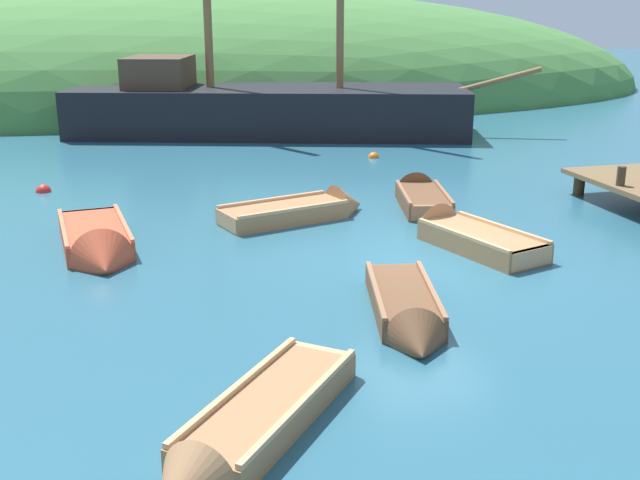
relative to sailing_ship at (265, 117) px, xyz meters
name	(u,v)px	position (x,y,z in m)	size (l,w,h in m)	color
ground_plane	(424,260)	(0.17, -15.36, -0.64)	(120.00, 120.00, 0.00)	#285B70
shore_hill	(174,97)	(-2.46, 12.89, -0.64)	(53.40, 22.60, 11.14)	#477F3D
sailing_ship	(265,117)	(0.00, 0.00, 0.00)	(17.07, 8.13, 12.71)	black
rowboat_near_dock	(420,198)	(1.72, -11.29, -0.51)	(1.66, 3.17, 0.99)	brown
rowboat_outer_left	(305,212)	(-1.33, -11.83, -0.51)	(3.67, 2.06, 1.07)	#9E7047
rowboat_outer_right	(247,435)	(-4.15, -20.84, -0.53)	(3.06, 3.42, 0.90)	#9E7047
rowboat_center	(464,238)	(1.34, -14.61, -0.50)	(2.05, 3.47, 1.10)	#9E7047
rowboat_far	(407,315)	(-1.20, -18.07, -0.53)	(1.62, 3.36, 0.91)	brown
rowboat_portside	(98,246)	(-5.88, -13.30, -0.51)	(1.61, 3.75, 1.19)	#C64C2D
buoy_red	(44,192)	(-7.33, -7.66, -0.64)	(0.39, 0.39, 0.39)	red
buoy_orange	(374,158)	(2.46, -5.44, -0.64)	(0.35, 0.35, 0.35)	orange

